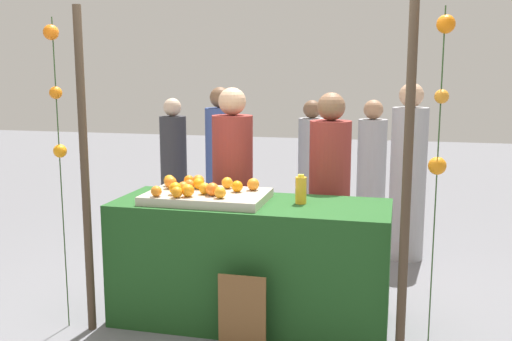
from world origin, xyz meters
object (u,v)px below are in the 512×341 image
Objects in this scene: vendor_left at (233,196)px; vendor_right at (329,202)px; juice_bottle at (301,190)px; stall_counter at (251,262)px; orange_0 at (220,193)px; chalkboard_sign at (242,315)px; orange_1 at (171,182)px.

vendor_left reaches higher than vendor_right.
juice_bottle is 0.12× the size of vendor_left.
stall_counter is 1.16× the size of vendor_left.
orange_0 is 0.39× the size of juice_bottle.
stall_counter is at bearing 51.03° from orange_0.
vendor_right is (0.47, 0.67, 0.32)m from stall_counter.
juice_bottle is 0.13× the size of vendor_right.
chalkboard_sign is (-0.28, -0.53, -0.72)m from juice_bottle.
chalkboard_sign is 1.31m from vendor_left.
stall_counter is 0.64m from juice_bottle.
vendor_left is at bearing 116.32° from stall_counter.
chalkboard_sign is at bearing -37.40° from orange_1.
vendor_left reaches higher than chalkboard_sign.
chalkboard_sign is at bearing -81.87° from stall_counter.
stall_counter is 0.80m from vendor_left.
vendor_left is at bearing 108.97° from chalkboard_sign.
juice_bottle reaches higher than orange_0.
vendor_right reaches higher than chalkboard_sign.
vendor_right reaches higher than orange_0.
vendor_right is (0.79, 0.01, -0.02)m from vendor_left.
orange_1 is at bearing 176.97° from stall_counter.
orange_1 is 0.45× the size of juice_bottle.
orange_0 reaches higher than stall_counter.
orange_1 is 0.06× the size of vendor_left.
vendor_left is at bearing -178.95° from vendor_right.
vendor_left is at bearing 64.84° from orange_1.
juice_bottle is at bearing 0.54° from orange_1.
orange_1 is at bearing 142.60° from chalkboard_sign.
vendor_right reaches higher than stall_counter.
juice_bottle is (0.96, 0.01, -0.01)m from orange_1.
orange_0 is 0.56m from juice_bottle.
stall_counter is 1.19× the size of vendor_right.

